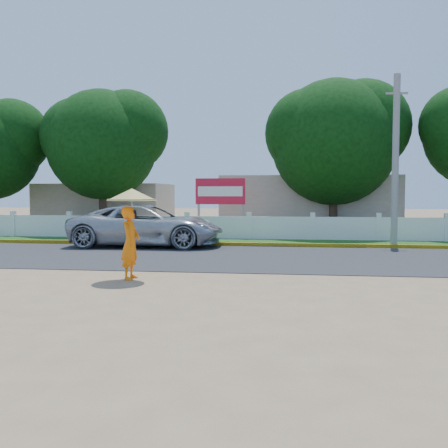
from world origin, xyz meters
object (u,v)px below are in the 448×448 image
object	(u,v)px
vehicle	(147,226)
monk_with_parasol	(131,220)
billboard	(220,195)
utility_pole	(395,160)

from	to	relation	value
vehicle	monk_with_parasol	xyz separation A→B (m)	(1.82, -7.70, 0.65)
vehicle	billboard	distance (m)	5.51
vehicle	monk_with_parasol	distance (m)	7.94
utility_pole	vehicle	bearing A→B (deg)	-169.93
vehicle	monk_with_parasol	bearing A→B (deg)	-167.87
vehicle	utility_pole	bearing A→B (deg)	-81.09
utility_pole	billboard	xyz separation A→B (m)	(-7.84, 2.99, -1.44)
billboard	monk_with_parasol	bearing A→B (deg)	-92.62
utility_pole	billboard	distance (m)	8.51
monk_with_parasol	billboard	size ratio (longest dim) A/B	0.79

